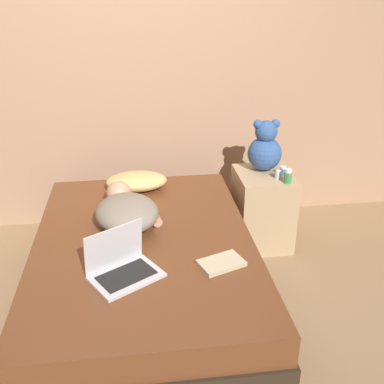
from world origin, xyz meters
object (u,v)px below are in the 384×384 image
Objects in this scene: person_lying at (126,210)px; bottle_blue at (283,171)px; laptop at (122,265)px; book at (221,263)px; pillow at (137,181)px; bottle_clear at (278,175)px; teddy_bear at (265,148)px; bottle_green at (288,176)px.

bottle_blue is at bearing 8.48° from person_lying.
laptop reaches higher than book.
laptop is at bearing -178.44° from book.
pillow is 1.13m from book.
pillow is 7.29× the size of bottle_clear.
teddy_bear is (0.96, 0.02, 0.20)m from pillow.
pillow is 1.61× the size of book.
laptop is 1.09× the size of teddy_bear.
teddy_bear is 5.72× the size of bottle_blue.
bottle_clear is 1.06m from book.
person_lying reaches higher than book.
bottle_blue is at bearing 7.75° from laptop.
laptop reaches higher than bottle_green.
bottle_clear is at bearing -72.40° from teddy_bear.
laptop is 4.03× the size of bottle_green.
person_lying is at bearing 133.05° from book.
bottle_green is (-0.01, -0.14, 0.02)m from bottle_blue.
pillow is at bearing 71.35° from person_lying.
book is (0.53, 0.01, -0.05)m from laptop.
laptop reaches higher than pillow.
laptop is at bearing -103.15° from person_lying.
pillow is 1.14× the size of teddy_bear.
person_lying reaches higher than pillow.
pillow is at bearing -179.06° from teddy_bear.
laptop reaches higher than bottle_clear.
person_lying is 0.56m from laptop.
teddy_bear reaches higher than pillow.
person_lying is 1.14m from bottle_clear.
bottle_green reaches higher than bottle_blue.
pillow is at bearing 53.40° from laptop.
person_lying is at bearing -161.16° from bottle_blue.
teddy_bear reaches higher than bottle_green.
pillow is 6.54× the size of bottle_blue.
laptop is 1.42m from bottle_green.
teddy_bear reaches higher than book.
bottle_green is (1.16, 0.81, 0.09)m from laptop.
teddy_bear is at bearing 131.35° from bottle_blue.
person_lying is 2.32× the size of book.
pillow is at bearing 174.19° from bottle_blue.
laptop is at bearing -141.47° from bottle_clear.
person_lying is (-0.07, -0.50, 0.03)m from pillow.
bottle_green reaches higher than person_lying.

